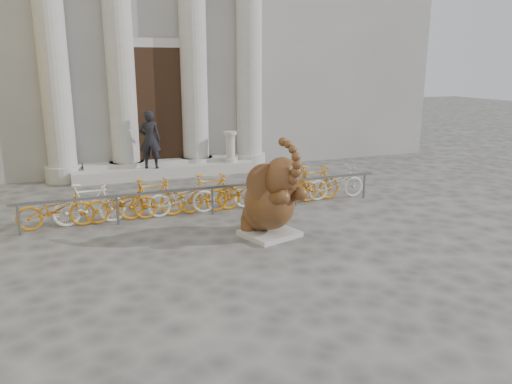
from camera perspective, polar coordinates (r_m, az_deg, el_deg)
name	(u,v)px	position (r m, az deg, el deg)	size (l,w,h in m)	color
ground	(273,288)	(8.58, 1.91, -10.95)	(80.00, 80.00, 0.00)	#474442
classical_building	(133,6)	(22.40, -13.93, 19.95)	(22.00, 10.70, 12.00)	gray
entrance_steps	(165,170)	(17.17, -10.36, 2.45)	(6.00, 1.20, 0.36)	#A8A59E
elephant_statue	(271,201)	(10.77, 1.72, -1.03)	(1.47, 1.75, 2.22)	#A8A59E
bike_rack	(210,193)	(12.72, -5.31, -0.09)	(9.25, 0.53, 1.00)	slate
pedestrian	(150,140)	(16.55, -12.03, 5.87)	(0.69, 0.45, 1.88)	black
balustrade_post	(230,148)	(17.30, -2.93, 5.02)	(0.44, 0.44, 1.07)	#A8A59E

